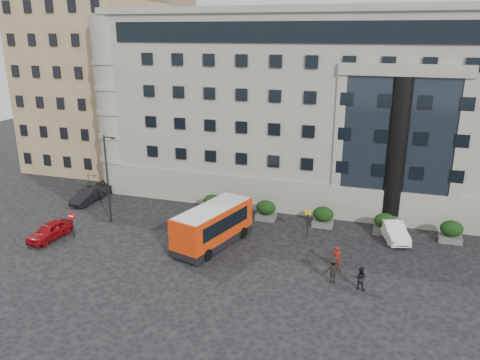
# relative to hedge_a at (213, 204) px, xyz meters

# --- Properties ---
(ground) EXTENTS (120.00, 120.00, 0.00)m
(ground) POSITION_rel_hedge_a_xyz_m (4.00, -7.80, -0.93)
(ground) COLOR black
(ground) RESTS_ON ground
(civic_building) EXTENTS (44.00, 24.00, 18.00)m
(civic_building) POSITION_rel_hedge_a_xyz_m (10.00, 14.20, 8.07)
(civic_building) COLOR gray
(civic_building) RESTS_ON ground
(entrance_column) EXTENTS (1.80, 1.80, 13.00)m
(entrance_column) POSITION_rel_hedge_a_xyz_m (16.00, 2.50, 5.57)
(entrance_column) COLOR black
(entrance_column) RESTS_ON ground
(apartment_near) EXTENTS (14.00, 14.00, 20.00)m
(apartment_near) POSITION_rel_hedge_a_xyz_m (-20.00, 12.20, 9.07)
(apartment_near) COLOR #8A7150
(apartment_near) RESTS_ON ground
(apartment_far) EXTENTS (13.00, 13.00, 22.00)m
(apartment_far) POSITION_rel_hedge_a_xyz_m (-23.00, 30.20, 10.07)
(apartment_far) COLOR brown
(apartment_far) RESTS_ON ground
(hedge_a) EXTENTS (1.80, 1.26, 1.84)m
(hedge_a) POSITION_rel_hedge_a_xyz_m (0.00, 0.00, 0.00)
(hedge_a) COLOR #50504E
(hedge_a) RESTS_ON ground
(hedge_b) EXTENTS (1.80, 1.26, 1.84)m
(hedge_b) POSITION_rel_hedge_a_xyz_m (5.20, 0.00, 0.00)
(hedge_b) COLOR #50504E
(hedge_b) RESTS_ON ground
(hedge_c) EXTENTS (1.80, 1.26, 1.84)m
(hedge_c) POSITION_rel_hedge_a_xyz_m (10.40, 0.00, 0.00)
(hedge_c) COLOR #50504E
(hedge_c) RESTS_ON ground
(hedge_d) EXTENTS (1.80, 1.26, 1.84)m
(hedge_d) POSITION_rel_hedge_a_xyz_m (15.60, 0.00, 0.00)
(hedge_d) COLOR #50504E
(hedge_d) RESTS_ON ground
(hedge_e) EXTENTS (1.80, 1.26, 1.84)m
(hedge_e) POSITION_rel_hedge_a_xyz_m (20.80, 0.00, 0.00)
(hedge_e) COLOR #50504E
(hedge_e) RESTS_ON ground
(street_lamp) EXTENTS (1.16, 0.18, 8.00)m
(street_lamp) POSITION_rel_hedge_a_xyz_m (-7.94, -4.80, 3.44)
(street_lamp) COLOR #262628
(street_lamp) RESTS_ON ground
(bus_stop_sign) EXTENTS (0.50, 0.08, 2.52)m
(bus_stop_sign) POSITION_rel_hedge_a_xyz_m (9.50, -2.80, 0.80)
(bus_stop_sign) COLOR #262628
(bus_stop_sign) RESTS_ON ground
(no_entry_sign) EXTENTS (0.64, 0.16, 2.32)m
(no_entry_sign) POSITION_rel_hedge_a_xyz_m (-9.00, -8.84, 0.72)
(no_entry_sign) COLOR #262628
(no_entry_sign) RESTS_ON ground
(minibus) EXTENTS (4.64, 8.11, 3.20)m
(minibus) POSITION_rel_hedge_a_xyz_m (2.50, -6.42, 0.83)
(minibus) COLOR red
(minibus) RESTS_ON ground
(red_truck) EXTENTS (2.63, 5.32, 2.82)m
(red_truck) POSITION_rel_hedge_a_xyz_m (-11.04, 8.57, 0.51)
(red_truck) COLOR maroon
(red_truck) RESTS_ON ground
(parked_car_a) EXTENTS (2.10, 4.33, 1.42)m
(parked_car_a) POSITION_rel_hedge_a_xyz_m (-10.78, -9.52, -0.22)
(parked_car_a) COLOR maroon
(parked_car_a) RESTS_ON ground
(parked_car_b) EXTENTS (1.54, 4.37, 1.44)m
(parked_car_b) POSITION_rel_hedge_a_xyz_m (-13.00, -1.04, -0.21)
(parked_car_b) COLOR black
(parked_car_b) RESTS_ON ground
(parked_car_c) EXTENTS (2.94, 5.62, 1.55)m
(parked_car_c) POSITION_rel_hedge_a_xyz_m (-13.00, 3.89, -0.15)
(parked_car_c) COLOR black
(parked_car_c) RESTS_ON ground
(parked_car_d) EXTENTS (2.76, 5.64, 1.54)m
(parked_car_d) POSITION_rel_hedge_a_xyz_m (-10.52, 5.88, -0.16)
(parked_car_d) COLOR black
(parked_car_d) RESTS_ON ground
(white_taxi) EXTENTS (2.98, 4.91, 1.53)m
(white_taxi) POSITION_rel_hedge_a_xyz_m (16.30, -0.80, -0.17)
(white_taxi) COLOR white
(white_taxi) RESTS_ON ground
(pedestrian_a) EXTENTS (0.66, 0.47, 1.73)m
(pedestrian_a) POSITION_rel_hedge_a_xyz_m (12.44, -7.45, -0.06)
(pedestrian_a) COLOR maroon
(pedestrian_a) RESTS_ON ground
(pedestrian_b) EXTENTS (0.89, 0.75, 1.62)m
(pedestrian_b) POSITION_rel_hedge_a_xyz_m (14.28, -9.80, -0.12)
(pedestrian_b) COLOR black
(pedestrian_b) RESTS_ON ground
(pedestrian_c) EXTENTS (1.41, 1.12, 1.92)m
(pedestrian_c) POSITION_rel_hedge_a_xyz_m (12.43, -9.52, 0.03)
(pedestrian_c) COLOR black
(pedestrian_c) RESTS_ON ground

